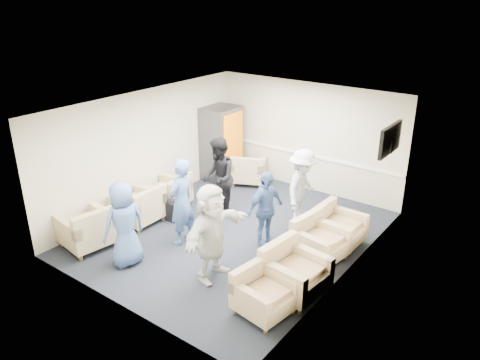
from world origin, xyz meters
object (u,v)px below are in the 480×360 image
Objects in this scene: armchair_left_far at (170,194)px; armchair_right_midfar at (318,242)px; armchair_right_midnear at (293,273)px; vending_machine at (222,144)px; armchair_right_near at (262,295)px; person_front_right at (212,233)px; armchair_left_mid at (140,208)px; person_front_left at (124,224)px; armchair_left_near at (89,230)px; person_mid_left at (181,202)px; person_back_right at (302,188)px; person_back_left at (219,178)px; armchair_right_far at (336,228)px; person_mid_right at (265,209)px; armchair_corner at (248,171)px.

armchair_left_far reaches higher than armchair_right_midfar.
vending_machine is (-4.12, 3.27, 0.61)m from armchair_right_midnear.
armchair_right_midnear is 1.23m from armchair_right_midfar.
armchair_right_near is 0.51× the size of person_front_right.
armchair_right_midnear reaches higher than armchair_left_mid.
armchair_right_midnear is 0.62× the size of person_front_left.
armchair_left_near is 1.08× the size of armchair_right_midfar.
armchair_right_midnear is at bearing 83.53° from person_mid_left.
person_back_right is at bearing -7.45° from person_front_right.
person_front_right is at bearing -4.50° from person_back_left.
person_front_left is at bearing 143.61° from person_back_right.
armchair_left_near is at bearing 129.16° from armchair_right_far.
person_mid_right is (2.69, 2.15, 0.40)m from armchair_left_near.
person_mid_left is (-2.46, -1.05, 0.54)m from armchair_right_midfar.
person_front_right reaches higher than armchair_corner.
armchair_right_near is 1.03× the size of armchair_right_far.
person_back_right is at bearing 51.73° from armchair_right_midfar.
person_front_left is (-2.80, -0.31, 0.49)m from armchair_right_near.
vending_machine is (-0.19, 3.07, 0.61)m from armchair_left_mid.
person_back_right reaches higher than person_mid_right.
person_mid_left reaches higher than armchair_corner.
person_mid_left is at bearing 134.48° from person_mid_right.
armchair_corner is at bearing 64.51° from armchair_right_midfar.
armchair_right_midnear is 0.52× the size of vending_machine.
person_mid_right is 1.50m from person_front_right.
armchair_left_mid is (0.02, 1.30, -0.01)m from armchair_left_near.
person_front_right is at bearing 61.78° from person_mid_left.
armchair_right_far is 2.77m from person_back_left.
person_front_left is 0.91× the size of person_back_left.
person_mid_right is at bearing 32.08° from person_back_left.
armchair_right_near is 1.95m from armchair_right_midfar.
vending_machine reaches higher than armchair_left_mid.
vending_machine is 1.26× the size of person_mid_right.
armchair_right_far is 1.48m from person_mid_right.
armchair_right_midfar is 0.56× the size of person_mid_left.
armchair_right_far is (0.05, 0.68, 0.00)m from armchair_right_midfar.
armchair_left_mid is at bearing 119.38° from person_mid_right.
person_front_right reaches higher than armchair_right_near.
armchair_right_far is at bearing -19.00° from vending_machine.
person_mid_right is at bearing -37.83° from vending_machine.
person_back_left is 1.63m from person_mid_right.
armchair_left_near is 3.85m from armchair_right_near.
armchair_left_far is at bearing 57.06° from person_front_right.
armchair_left_near is 1.89m from person_mid_left.
person_mid_right reaches higher than armchair_right_near.
armchair_right_near is 5.24m from armchair_corner.
armchair_right_far is (3.80, 1.70, -0.02)m from armchair_left_mid.
armchair_corner is 2.58m from person_back_right.
person_back_right is at bearing 32.33° from armchair_right_midnear.
armchair_right_far is 0.57× the size of person_mid_right.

